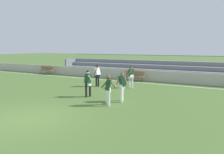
{
  "coord_description": "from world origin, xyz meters",
  "views": [
    {
      "loc": [
        7.03,
        -5.97,
        3.0
      ],
      "look_at": [
        1.04,
        5.77,
        1.14
      ],
      "focal_mm": 33.62,
      "sensor_mm": 36.0,
      "label": 1
    }
  ],
  "objects_px": {
    "bleacher_stand": "(168,69)",
    "player_white_wide_right": "(97,74)",
    "bench_near_wall_gap": "(135,75)",
    "player_dark_on_ball": "(88,81)",
    "player_dark_trailing_run": "(108,87)",
    "soccer_ball": "(108,102)",
    "bench_near_bin": "(47,69)",
    "player_dark_challenging": "(131,75)",
    "player_dark_overlapping": "(122,84)"
  },
  "relations": [
    {
      "from": "bleacher_stand",
      "to": "player_white_wide_right",
      "type": "xyz_separation_m",
      "value": [
        -4.05,
        -6.47,
        0.06
      ]
    },
    {
      "from": "bench_near_wall_gap",
      "to": "player_dark_on_ball",
      "type": "height_order",
      "value": "player_dark_on_ball"
    },
    {
      "from": "bleacher_stand",
      "to": "player_white_wide_right",
      "type": "relative_size",
      "value": 13.97
    },
    {
      "from": "player_dark_trailing_run",
      "to": "player_dark_on_ball",
      "type": "relative_size",
      "value": 0.99
    },
    {
      "from": "soccer_ball",
      "to": "player_dark_trailing_run",
      "type": "bearing_deg",
      "value": -53.94
    },
    {
      "from": "player_dark_trailing_run",
      "to": "player_white_wide_right",
      "type": "relative_size",
      "value": 0.97
    },
    {
      "from": "bleacher_stand",
      "to": "bench_near_wall_gap",
      "type": "height_order",
      "value": "bleacher_stand"
    },
    {
      "from": "soccer_ball",
      "to": "bench_near_wall_gap",
      "type": "bearing_deg",
      "value": 100.62
    },
    {
      "from": "bench_near_bin",
      "to": "player_dark_challenging",
      "type": "distance_m",
      "value": 11.95
    },
    {
      "from": "bench_near_bin",
      "to": "player_white_wide_right",
      "type": "relative_size",
      "value": 1.08
    },
    {
      "from": "soccer_ball",
      "to": "bleacher_stand",
      "type": "bearing_deg",
      "value": 85.02
    },
    {
      "from": "bench_near_wall_gap",
      "to": "soccer_ball",
      "type": "relative_size",
      "value": 8.18
    },
    {
      "from": "bleacher_stand",
      "to": "player_dark_trailing_run",
      "type": "relative_size",
      "value": 14.47
    },
    {
      "from": "bench_near_wall_gap",
      "to": "player_dark_overlapping",
      "type": "xyz_separation_m",
      "value": [
        1.98,
        -7.18,
        0.44
      ]
    },
    {
      "from": "player_dark_overlapping",
      "to": "player_dark_challenging",
      "type": "bearing_deg",
      "value": 104.99
    },
    {
      "from": "bleacher_stand",
      "to": "soccer_ball",
      "type": "xyz_separation_m",
      "value": [
        -0.93,
        -10.61,
        -0.83
      ]
    },
    {
      "from": "bench_near_bin",
      "to": "player_dark_trailing_run",
      "type": "distance_m",
      "value": 14.74
    },
    {
      "from": "player_dark_trailing_run",
      "to": "player_dark_on_ball",
      "type": "bearing_deg",
      "value": 150.64
    },
    {
      "from": "player_dark_overlapping",
      "to": "player_dark_trailing_run",
      "type": "bearing_deg",
      "value": -107.11
    },
    {
      "from": "player_dark_overlapping",
      "to": "player_dark_trailing_run",
      "type": "height_order",
      "value": "player_dark_overlapping"
    },
    {
      "from": "bench_near_wall_gap",
      "to": "soccer_ball",
      "type": "distance_m",
      "value": 8.11
    },
    {
      "from": "player_white_wide_right",
      "to": "player_dark_on_ball",
      "type": "relative_size",
      "value": 1.02
    },
    {
      "from": "bench_near_bin",
      "to": "player_dark_challenging",
      "type": "bearing_deg",
      "value": -15.64
    },
    {
      "from": "bench_near_bin",
      "to": "player_dark_on_ball",
      "type": "relative_size",
      "value": 1.1
    },
    {
      "from": "bleacher_stand",
      "to": "soccer_ball",
      "type": "bearing_deg",
      "value": -94.98
    },
    {
      "from": "bench_near_wall_gap",
      "to": "player_dark_on_ball",
      "type": "relative_size",
      "value": 1.1
    },
    {
      "from": "bench_near_wall_gap",
      "to": "bench_near_bin",
      "type": "bearing_deg",
      "value": 180.0
    },
    {
      "from": "player_dark_on_ball",
      "to": "player_dark_overlapping",
      "type": "bearing_deg",
      "value": -2.71
    },
    {
      "from": "bench_near_wall_gap",
      "to": "player_white_wide_right",
      "type": "distance_m",
      "value": 4.17
    },
    {
      "from": "player_dark_on_ball",
      "to": "player_white_wide_right",
      "type": "bearing_deg",
      "value": 111.69
    },
    {
      "from": "player_dark_trailing_run",
      "to": "player_dark_overlapping",
      "type": "bearing_deg",
      "value": 72.89
    },
    {
      "from": "player_dark_trailing_run",
      "to": "player_dark_challenging",
      "type": "distance_m",
      "value": 5.04
    },
    {
      "from": "bench_near_wall_gap",
      "to": "player_white_wide_right",
      "type": "height_order",
      "value": "player_white_wide_right"
    },
    {
      "from": "soccer_ball",
      "to": "player_dark_challenging",
      "type": "bearing_deg",
      "value": 96.86
    },
    {
      "from": "player_dark_challenging",
      "to": "player_white_wide_right",
      "type": "bearing_deg",
      "value": -166.98
    },
    {
      "from": "bench_near_bin",
      "to": "player_dark_trailing_run",
      "type": "height_order",
      "value": "player_dark_trailing_run"
    },
    {
      "from": "player_dark_on_ball",
      "to": "soccer_ball",
      "type": "xyz_separation_m",
      "value": [
        1.83,
        -0.89,
        -0.86
      ]
    },
    {
      "from": "bench_near_wall_gap",
      "to": "player_dark_overlapping",
      "type": "relative_size",
      "value": 1.08
    },
    {
      "from": "player_dark_overlapping",
      "to": "player_white_wide_right",
      "type": "height_order",
      "value": "player_white_wide_right"
    },
    {
      "from": "bleacher_stand",
      "to": "bench_near_bin",
      "type": "height_order",
      "value": "bleacher_stand"
    },
    {
      "from": "bench_near_wall_gap",
      "to": "player_dark_on_ball",
      "type": "xyz_separation_m",
      "value": [
        -0.34,
        -7.07,
        0.42
      ]
    },
    {
      "from": "player_dark_trailing_run",
      "to": "soccer_ball",
      "type": "bearing_deg",
      "value": 126.06
    },
    {
      "from": "bleacher_stand",
      "to": "bench_near_wall_gap",
      "type": "distance_m",
      "value": 3.61
    },
    {
      "from": "player_white_wide_right",
      "to": "soccer_ball",
      "type": "xyz_separation_m",
      "value": [
        3.13,
        -4.15,
        -0.88
      ]
    },
    {
      "from": "player_dark_trailing_run",
      "to": "player_dark_challenging",
      "type": "xyz_separation_m",
      "value": [
        -0.75,
        4.98,
        0.04
      ]
    },
    {
      "from": "player_dark_overlapping",
      "to": "player_dark_on_ball",
      "type": "height_order",
      "value": "player_dark_overlapping"
    },
    {
      "from": "player_dark_overlapping",
      "to": "bench_near_wall_gap",
      "type": "bearing_deg",
      "value": 105.44
    },
    {
      "from": "player_white_wide_right",
      "to": "soccer_ball",
      "type": "height_order",
      "value": "player_white_wide_right"
    },
    {
      "from": "player_dark_trailing_run",
      "to": "player_dark_challenging",
      "type": "bearing_deg",
      "value": 98.53
    },
    {
      "from": "player_white_wide_right",
      "to": "player_dark_challenging",
      "type": "distance_m",
      "value": 2.62
    }
  ]
}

